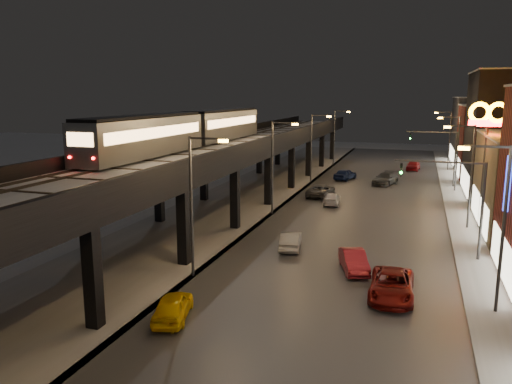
% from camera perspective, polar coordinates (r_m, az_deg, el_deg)
% --- Properties ---
extents(road_surface, '(17.00, 120.00, 0.06)m').
position_cam_1_polar(road_surface, '(51.18, 11.97, -2.13)').
color(road_surface, '#46474D').
rests_on(road_surface, ground).
extents(sidewalk_right, '(4.00, 120.00, 0.14)m').
position_cam_1_polar(sidewalk_right, '(51.15, 23.18, -2.75)').
color(sidewalk_right, '#9FA1A8').
rests_on(sidewalk_right, ground).
extents(under_viaduct_pavement, '(11.00, 120.00, 0.06)m').
position_cam_1_polar(under_viaduct_pavement, '(54.21, -2.35, -1.16)').
color(under_viaduct_pavement, '#9FA1A8').
rests_on(under_viaduct_pavement, ground).
extents(elevated_viaduct, '(9.00, 100.00, 6.30)m').
position_cam_1_polar(elevated_viaduct, '(50.39, -3.66, 4.34)').
color(elevated_viaduct, black).
rests_on(elevated_viaduct, ground).
extents(viaduct_trackbed, '(8.40, 100.00, 0.32)m').
position_cam_1_polar(viaduct_trackbed, '(50.43, -3.63, 5.23)').
color(viaduct_trackbed, '#B2B7C1').
rests_on(viaduct_trackbed, elevated_viaduct).
extents(viaduct_parapet_streetside, '(0.30, 100.00, 1.10)m').
position_cam_1_polar(viaduct_parapet_streetside, '(48.97, 1.15, 5.62)').
color(viaduct_parapet_streetside, black).
rests_on(viaduct_parapet_streetside, elevated_viaduct).
extents(viaduct_parapet_far, '(0.30, 100.00, 1.10)m').
position_cam_1_polar(viaduct_parapet_far, '(52.17, -8.08, 5.84)').
color(viaduct_parapet_far, black).
rests_on(viaduct_parapet_far, elevated_viaduct).
extents(building_e, '(12.20, 12.20, 10.16)m').
position_cam_1_polar(building_e, '(77.72, 26.62, 5.15)').
color(building_e, maroon).
rests_on(building_e, ground).
extents(building_f, '(12.20, 16.20, 11.16)m').
position_cam_1_polar(building_f, '(91.52, 25.41, 6.28)').
color(building_f, '#2E2F35').
rests_on(building_f, ground).
extents(streetlight_left_1, '(2.57, 0.28, 9.00)m').
position_cam_1_polar(streetlight_left_1, '(31.17, -6.97, -0.59)').
color(streetlight_left_1, '#38383A').
rests_on(streetlight_left_1, ground).
extents(streetlight_right_1, '(2.56, 0.28, 9.00)m').
position_cam_1_polar(streetlight_right_1, '(28.61, 25.98, -2.69)').
color(streetlight_right_1, '#38383A').
rests_on(streetlight_right_1, ground).
extents(streetlight_left_2, '(2.57, 0.28, 9.00)m').
position_cam_1_polar(streetlight_left_2, '(47.85, 2.19, 3.54)').
color(streetlight_left_2, '#38383A').
rests_on(streetlight_left_2, ground).
extents(streetlight_right_2, '(2.56, 0.28, 9.00)m').
position_cam_1_polar(streetlight_right_2, '(46.23, 23.11, 2.39)').
color(streetlight_right_2, '#38383A').
rests_on(streetlight_right_2, ground).
extents(streetlight_left_3, '(2.57, 0.28, 9.00)m').
position_cam_1_polar(streetlight_left_3, '(65.24, 6.57, 5.48)').
color(streetlight_left_3, '#38383A').
rests_on(streetlight_left_3, ground).
extents(streetlight_right_3, '(2.56, 0.28, 9.00)m').
position_cam_1_polar(streetlight_right_3, '(64.06, 21.82, 4.66)').
color(streetlight_right_3, '#38383A').
rests_on(streetlight_right_3, ground).
extents(streetlight_left_4, '(2.57, 0.28, 9.00)m').
position_cam_1_polar(streetlight_left_4, '(82.89, 9.11, 6.58)').
color(streetlight_left_4, '#38383A').
rests_on(streetlight_left_4, ground).
extents(streetlight_right_4, '(2.56, 0.28, 9.00)m').
position_cam_1_polar(streetlight_right_4, '(81.96, 21.09, 5.94)').
color(streetlight_right_4, '#38383A').
rests_on(streetlight_right_4, ground).
extents(traffic_light_rig_a, '(6.10, 0.34, 7.00)m').
position_cam_1_polar(traffic_light_rig_a, '(37.41, 22.76, -0.58)').
color(traffic_light_rig_a, '#38383A').
rests_on(traffic_light_rig_a, ground).
extents(traffic_light_rig_b, '(6.10, 0.34, 7.00)m').
position_cam_1_polar(traffic_light_rig_b, '(67.06, 20.87, 4.35)').
color(traffic_light_rig_b, '#38383A').
rests_on(traffic_light_rig_b, ground).
extents(subway_train, '(2.75, 33.35, 3.28)m').
position_cam_1_polar(subway_train, '(48.93, -7.51, 7.17)').
color(subway_train, gray).
rests_on(subway_train, viaduct_trackbed).
extents(car_taxi, '(2.60, 4.29, 1.37)m').
position_cam_1_polar(car_taxi, '(26.79, -9.48, -12.87)').
color(car_taxi, '#EFBA00').
rests_on(car_taxi, ground).
extents(car_near_white, '(2.06, 4.22, 1.33)m').
position_cam_1_polar(car_near_white, '(37.82, 3.97, -5.59)').
color(car_near_white, '#9C9D9E').
rests_on(car_near_white, ground).
extents(car_mid_silver, '(2.77, 5.33, 1.44)m').
position_cam_1_polar(car_mid_silver, '(57.39, 7.42, 0.14)').
color(car_mid_silver, '#4F5155').
rests_on(car_mid_silver, ground).
extents(car_mid_dark, '(2.11, 4.37, 1.22)m').
position_cam_1_polar(car_mid_dark, '(53.49, 8.64, -0.81)').
color(car_mid_dark, silver).
rests_on(car_mid_dark, ground).
extents(car_far_white, '(2.96, 4.83, 1.53)m').
position_cam_1_polar(car_far_white, '(69.30, 10.15, 1.98)').
color(car_far_white, '#111D49').
rests_on(car_far_white, ground).
extents(car_onc_silver, '(2.64, 4.39, 1.37)m').
position_cam_1_polar(car_onc_silver, '(33.73, 11.12, -7.83)').
color(car_onc_silver, maroon).
rests_on(car_onc_silver, ground).
extents(car_onc_dark, '(2.52, 5.30, 1.46)m').
position_cam_1_polar(car_onc_dark, '(30.01, 15.25, -10.35)').
color(car_onc_dark, maroon).
rests_on(car_onc_dark, ground).
extents(car_onc_white, '(3.48, 5.65, 1.53)m').
position_cam_1_polar(car_onc_white, '(66.74, 14.57, 1.45)').
color(car_onc_white, '#3C4044').
rests_on(car_onc_white, ground).
extents(car_onc_red, '(2.24, 4.62, 1.52)m').
position_cam_1_polar(car_onc_red, '(80.73, 17.53, 2.90)').
color(car_onc_red, maroon).
rests_on(car_onc_red, ground).
extents(sign_mcdonalds, '(3.25, 0.63, 10.90)m').
position_cam_1_polar(sign_mcdonalds, '(46.60, 24.96, 6.97)').
color(sign_mcdonalds, '#38383A').
rests_on(sign_mcdonalds, ground).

